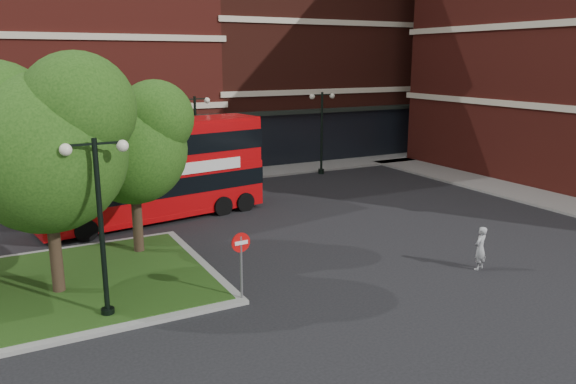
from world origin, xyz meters
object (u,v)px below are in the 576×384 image
woman (480,248)px  car_white (208,169)px  bus (152,164)px  car_silver (93,183)px

woman → car_white: 17.79m
woman → car_white: size_ratio=0.32×
bus → car_silver: bus is taller
bus → woman: (8.13, -11.08, -1.76)m
woman → car_silver: size_ratio=0.36×
car_white → car_silver: bearing=100.0°
bus → woman: bus is taller
bus → car_silver: size_ratio=2.43×
bus → car_white: 8.17m
car_silver → car_white: 6.55m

